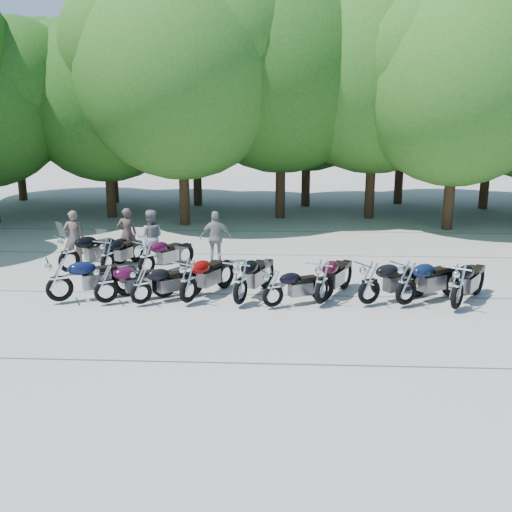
{
  "coord_description": "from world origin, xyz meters",
  "views": [
    {
      "loc": [
        0.78,
        -14.16,
        5.08
      ],
      "look_at": [
        0.0,
        1.5,
        1.1
      ],
      "focal_mm": 42.0,
      "sensor_mm": 36.0,
      "label": 1
    }
  ],
  "objects_px": {
    "motorcycle_2": "(141,284)",
    "motorcycle_11": "(107,255)",
    "motorcycle_10": "(69,252)",
    "motorcycle_3": "(188,280)",
    "rider_1": "(150,237)",
    "motorcycle_0": "(59,279)",
    "motorcycle_4": "(240,281)",
    "rider_3": "(127,234)",
    "motorcycle_8": "(407,282)",
    "motorcycle_5": "(273,287)",
    "rider_2": "(216,238)",
    "motorcycle_12": "(146,256)",
    "rider_0": "(74,237)",
    "motorcycle_9": "(458,285)",
    "motorcycle_7": "(370,282)",
    "motorcycle_6": "(322,281)",
    "motorcycle_1": "(106,282)"
  },
  "relations": [
    {
      "from": "motorcycle_7",
      "to": "motorcycle_12",
      "type": "relative_size",
      "value": 1.07
    },
    {
      "from": "motorcycle_8",
      "to": "motorcycle_11",
      "type": "relative_size",
      "value": 1.13
    },
    {
      "from": "motorcycle_4",
      "to": "motorcycle_6",
      "type": "height_order",
      "value": "motorcycle_4"
    },
    {
      "from": "motorcycle_11",
      "to": "rider_3",
      "type": "height_order",
      "value": "rider_3"
    },
    {
      "from": "motorcycle_6",
      "to": "motorcycle_10",
      "type": "xyz_separation_m",
      "value": [
        -7.57,
        2.64,
        0.01
      ]
    },
    {
      "from": "motorcycle_7",
      "to": "motorcycle_9",
      "type": "xyz_separation_m",
      "value": [
        2.16,
        -0.27,
        0.02
      ]
    },
    {
      "from": "rider_2",
      "to": "motorcycle_3",
      "type": "bearing_deg",
      "value": 81.98
    },
    {
      "from": "motorcycle_2",
      "to": "motorcycle_9",
      "type": "relative_size",
      "value": 0.85
    },
    {
      "from": "rider_0",
      "to": "motorcycle_9",
      "type": "bearing_deg",
      "value": 144.11
    },
    {
      "from": "motorcycle_12",
      "to": "rider_3",
      "type": "xyz_separation_m",
      "value": [
        -1.12,
        2.09,
        0.25
      ]
    },
    {
      "from": "motorcycle_7",
      "to": "rider_1",
      "type": "distance_m",
      "value": 7.63
    },
    {
      "from": "motorcycle_0",
      "to": "rider_1",
      "type": "distance_m",
      "value": 4.37
    },
    {
      "from": "rider_3",
      "to": "motorcycle_10",
      "type": "bearing_deg",
      "value": 42.29
    },
    {
      "from": "motorcycle_3",
      "to": "motorcycle_11",
      "type": "bearing_deg",
      "value": -15.64
    },
    {
      "from": "motorcycle_6",
      "to": "motorcycle_0",
      "type": "bearing_deg",
      "value": 26.82
    },
    {
      "from": "motorcycle_6",
      "to": "rider_1",
      "type": "distance_m",
      "value": 6.62
    },
    {
      "from": "motorcycle_2",
      "to": "motorcycle_11",
      "type": "xyz_separation_m",
      "value": [
        -1.75,
        2.95,
        0.02
      ]
    },
    {
      "from": "motorcycle_2",
      "to": "motorcycle_10",
      "type": "distance_m",
      "value": 4.09
    },
    {
      "from": "motorcycle_2",
      "to": "motorcycle_11",
      "type": "distance_m",
      "value": 3.43
    },
    {
      "from": "motorcycle_0",
      "to": "motorcycle_10",
      "type": "height_order",
      "value": "motorcycle_10"
    },
    {
      "from": "motorcycle_3",
      "to": "motorcycle_10",
      "type": "bearing_deg",
      "value": -5.62
    },
    {
      "from": "motorcycle_4",
      "to": "motorcycle_8",
      "type": "bearing_deg",
      "value": -157.6
    },
    {
      "from": "motorcycle_4",
      "to": "rider_3",
      "type": "distance_m",
      "value": 6.3
    },
    {
      "from": "motorcycle_2",
      "to": "motorcycle_3",
      "type": "height_order",
      "value": "motorcycle_3"
    },
    {
      "from": "rider_0",
      "to": "rider_3",
      "type": "bearing_deg",
      "value": -171.76
    },
    {
      "from": "motorcycle_3",
      "to": "motorcycle_4",
      "type": "height_order",
      "value": "motorcycle_4"
    },
    {
      "from": "motorcycle_9",
      "to": "rider_0",
      "type": "xyz_separation_m",
      "value": [
        -11.21,
        4.13,
        0.2
      ]
    },
    {
      "from": "motorcycle_1",
      "to": "motorcycle_9",
      "type": "bearing_deg",
      "value": -118.93
    },
    {
      "from": "motorcycle_0",
      "to": "motorcycle_2",
      "type": "height_order",
      "value": "motorcycle_0"
    },
    {
      "from": "motorcycle_1",
      "to": "rider_3",
      "type": "xyz_separation_m",
      "value": [
        -0.67,
        4.79,
        0.26
      ]
    },
    {
      "from": "motorcycle_5",
      "to": "motorcycle_11",
      "type": "xyz_separation_m",
      "value": [
        -5.16,
        3.01,
        0.04
      ]
    },
    {
      "from": "motorcycle_0",
      "to": "rider_0",
      "type": "bearing_deg",
      "value": -12.69
    },
    {
      "from": "rider_1",
      "to": "motorcycle_10",
      "type": "bearing_deg",
      "value": 22.71
    },
    {
      "from": "motorcycle_4",
      "to": "motorcycle_9",
      "type": "height_order",
      "value": "motorcycle_4"
    },
    {
      "from": "motorcycle_1",
      "to": "motorcycle_9",
      "type": "distance_m",
      "value": 8.96
    },
    {
      "from": "motorcycle_3",
      "to": "motorcycle_4",
      "type": "relative_size",
      "value": 0.97
    },
    {
      "from": "motorcycle_7",
      "to": "motorcycle_9",
      "type": "bearing_deg",
      "value": -129.08
    },
    {
      "from": "motorcycle_10",
      "to": "rider_2",
      "type": "bearing_deg",
      "value": -118.14
    },
    {
      "from": "motorcycle_3",
      "to": "motorcycle_8",
      "type": "xyz_separation_m",
      "value": [
        5.61,
        0.08,
        0.01
      ]
    },
    {
      "from": "rider_1",
      "to": "motorcycle_4",
      "type": "bearing_deg",
      "value": 121.1
    },
    {
      "from": "motorcycle_9",
      "to": "motorcycle_11",
      "type": "height_order",
      "value": "motorcycle_9"
    },
    {
      "from": "motorcycle_5",
      "to": "motorcycle_0",
      "type": "bearing_deg",
      "value": 61.09
    },
    {
      "from": "motorcycle_0",
      "to": "motorcycle_2",
      "type": "xyz_separation_m",
      "value": [
        2.16,
        -0.07,
        -0.1
      ]
    },
    {
      "from": "motorcycle_1",
      "to": "motorcycle_11",
      "type": "relative_size",
      "value": 1.01
    },
    {
      "from": "rider_0",
      "to": "rider_2",
      "type": "height_order",
      "value": "rider_0"
    },
    {
      "from": "motorcycle_6",
      "to": "rider_3",
      "type": "bearing_deg",
      "value": -10.82
    },
    {
      "from": "rider_0",
      "to": "motorcycle_3",
      "type": "bearing_deg",
      "value": 122.17
    },
    {
      "from": "motorcycle_4",
      "to": "motorcycle_12",
      "type": "distance_m",
      "value": 4.03
    },
    {
      "from": "motorcycle_2",
      "to": "motorcycle_8",
      "type": "bearing_deg",
      "value": -124.97
    },
    {
      "from": "rider_1",
      "to": "rider_3",
      "type": "height_order",
      "value": "rider_1"
    }
  ]
}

